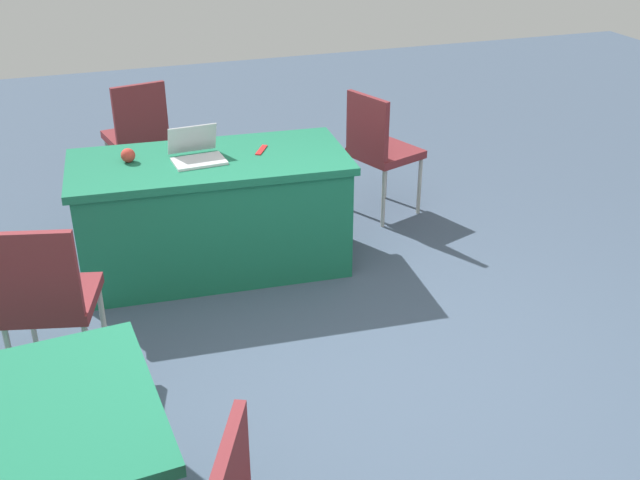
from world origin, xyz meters
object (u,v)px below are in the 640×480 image
object	(u,v)px
yarn_ball	(128,155)
table_foreground	(213,213)
laptop_silver	(197,154)
scissors_red	(261,150)
chair_aisle	(137,131)
chair_by_pillar	(379,146)
chair_tucked_right	(46,295)

from	to	relation	value
yarn_ball	table_foreground	bearing A→B (deg)	168.70
laptop_silver	scissors_red	world-z (taller)	laptop_silver
yarn_ball	chair_aisle	bearing A→B (deg)	-97.90
chair_aisle	yarn_ball	size ratio (longest dim) A/B	10.62
chair_by_pillar	laptop_silver	bearing A→B (deg)	-94.02
chair_by_pillar	scissors_red	xyz separation A→B (m)	(1.00, 0.38, 0.22)
laptop_silver	scissors_red	size ratio (longest dim) A/B	1.88
yarn_ball	laptop_silver	bearing A→B (deg)	166.11
chair_aisle	yarn_ball	bearing A→B (deg)	-109.99
table_foreground	chair_aisle	bearing A→B (deg)	-76.99
scissors_red	table_foreground	bearing A→B (deg)	-55.01
table_foreground	chair_by_pillar	size ratio (longest dim) A/B	1.88
chair_tucked_right	chair_by_pillar	bearing A→B (deg)	45.58
chair_tucked_right	chair_aisle	distance (m)	2.53
chair_aisle	chair_tucked_right	bearing A→B (deg)	-118.72
chair_tucked_right	chair_aisle	world-z (taller)	chair_tucked_right
chair_by_pillar	yarn_ball	xyz separation A→B (m)	(1.85, 0.31, 0.26)
chair_tucked_right	laptop_silver	distance (m)	1.45
table_foreground	chair_tucked_right	size ratio (longest dim) A/B	1.88
chair_by_pillar	yarn_ball	world-z (taller)	chair_by_pillar
table_foreground	chair_aisle	distance (m)	1.41
laptop_silver	yarn_ball	size ratio (longest dim) A/B	3.74
table_foreground	yarn_ball	size ratio (longest dim) A/B	20.22
chair_tucked_right	laptop_silver	bearing A→B (deg)	61.60
chair_aisle	chair_by_pillar	world-z (taller)	chair_by_pillar
chair_tucked_right	yarn_ball	world-z (taller)	chair_tucked_right
table_foreground	scissors_red	bearing A→B (deg)	-174.91
table_foreground	chair_by_pillar	bearing A→B (deg)	-163.22
chair_by_pillar	yarn_ball	size ratio (longest dim) A/B	10.73
chair_by_pillar	chair_tucked_right	bearing A→B (deg)	-78.75
chair_aisle	yarn_ball	distance (m)	1.31
chair_aisle	scissors_red	bearing A→B (deg)	-75.40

